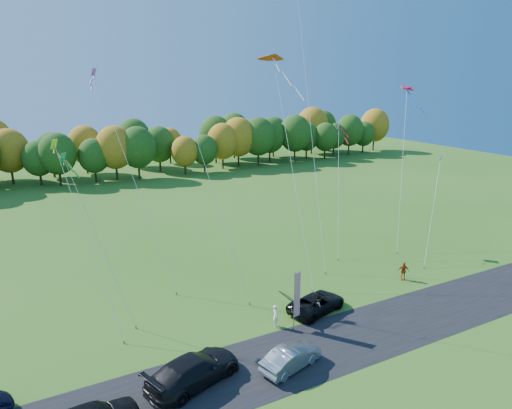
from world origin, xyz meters
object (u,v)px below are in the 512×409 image
black_suv (317,303)px  feather_flag (297,294)px  person_east (403,271)px  silver_sedan (291,358)px

black_suv → feather_flag: feather_flag is taller
black_suv → person_east: person_east is taller
black_suv → person_east: 9.78m
person_east → feather_flag: 12.80m
person_east → feather_flag: (-12.43, -2.44, 1.85)m
silver_sedan → person_east: bearing=-84.1°
black_suv → silver_sedan: 7.26m
silver_sedan → feather_flag: (2.62, 3.53, 1.97)m
black_suv → silver_sedan: size_ratio=1.17×
black_suv → silver_sedan: bearing=118.0°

